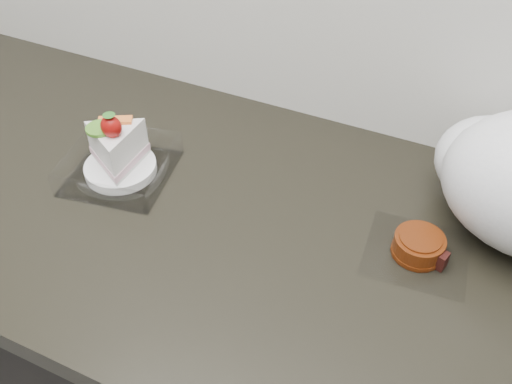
# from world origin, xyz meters

# --- Properties ---
(counter) EXTENTS (2.04, 0.64, 0.90)m
(counter) POSITION_xyz_m (0.00, 1.69, 0.45)
(counter) COLOR black
(counter) RESTS_ON ground
(cake_tray) EXTENTS (0.19, 0.19, 0.13)m
(cake_tray) POSITION_xyz_m (-0.16, 1.70, 0.93)
(cake_tray) COLOR white
(cake_tray) RESTS_ON counter
(mooncake_wrap) EXTENTS (0.16, 0.15, 0.04)m
(mooncake_wrap) POSITION_xyz_m (0.34, 1.74, 0.91)
(mooncake_wrap) COLOR white
(mooncake_wrap) RESTS_ON counter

